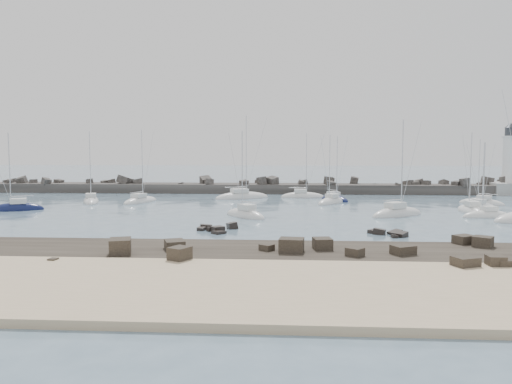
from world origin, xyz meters
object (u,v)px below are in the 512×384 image
sailboat_2 (16,209)px  sailboat_9 (486,216)px  sailboat_1 (91,202)px  sailboat_13 (303,197)px  sailboat_4 (242,198)px  sailboat_10 (471,212)px  sailboat_7 (397,215)px  sailboat_5 (245,216)px  sailboat_12 (480,208)px  sailboat_3 (140,202)px  lighthouse (508,178)px  sailboat_6 (331,202)px  sailboat_8 (335,200)px  sailboat_14 (482,203)px

sailboat_2 → sailboat_9: sailboat_2 is taller
sailboat_1 → sailboat_13: bearing=16.6°
sailboat_1 → sailboat_4: size_ratio=0.80×
sailboat_10 → sailboat_7: bearing=-160.4°
sailboat_5 → sailboat_12: (33.74, 10.12, -0.01)m
sailboat_9 → sailboat_3: bearing=163.8°
sailboat_9 → sailboat_4: bearing=146.6°
sailboat_1 → sailboat_7: (47.01, -13.40, 0.02)m
lighthouse → sailboat_2: 88.05m
sailboat_9 → sailboat_12: sailboat_12 is taller
sailboat_2 → sailboat_10: (64.78, 1.36, -0.01)m
sailboat_1 → sailboat_9: (58.31, -14.07, 0.00)m
sailboat_7 → sailboat_10: size_ratio=1.14×
sailboat_12 → sailboat_4: bearing=159.0°
sailboat_4 → sailboat_5: size_ratio=1.30×
sailboat_2 → sailboat_13: bearing=26.9°
sailboat_6 → sailboat_13: 10.23m
sailboat_7 → sailboat_3: bearing=160.4°
sailboat_2 → sailboat_7: bearing=-2.7°
sailboat_2 → sailboat_4: sailboat_4 is taller
sailboat_7 → sailboat_8: bearing=108.3°
sailboat_13 → sailboat_4: bearing=-169.0°
sailboat_1 → sailboat_5: (26.92, -15.69, 0.02)m
sailboat_8 → sailboat_7: bearing=-71.7°
sailboat_12 → sailboat_10: bearing=-124.1°
sailboat_7 → sailboat_8: size_ratio=1.16×
sailboat_2 → sailboat_5: sailboat_5 is taller
sailboat_1 → sailboat_14: 63.54m
sailboat_7 → sailboat_13: (-11.81, 23.88, -0.02)m
sailboat_1 → sailboat_8: (40.58, 6.06, -0.00)m
lighthouse → sailboat_4: size_ratio=0.92×
sailboat_1 → sailboat_12: sailboat_1 is taller
sailboat_3 → sailboat_9: size_ratio=1.22×
sailboat_3 → sailboat_7: size_ratio=0.93×
sailboat_1 → sailboat_13: 36.73m
sailboat_8 → sailboat_13: 6.96m
sailboat_4 → sailboat_12: 38.91m
sailboat_3 → sailboat_8: size_ratio=1.08×
sailboat_6 → sailboat_5: bearing=-126.8°
sailboat_4 → sailboat_5: 24.19m
sailboat_7 → sailboat_14: (16.51, 14.67, -0.03)m
sailboat_5 → sailboat_10: bearing=11.3°
sailboat_1 → sailboat_5: sailboat_1 is taller
sailboat_3 → sailboat_1: bearing=-176.7°
sailboat_2 → sailboat_13: 47.09m
sailboat_10 → sailboat_13: 30.31m
sailboat_6 → sailboat_10: size_ratio=0.99×
sailboat_5 → sailboat_13: 27.45m
sailboat_5 → sailboat_7: size_ratio=0.88×
lighthouse → sailboat_4: bearing=-167.2°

